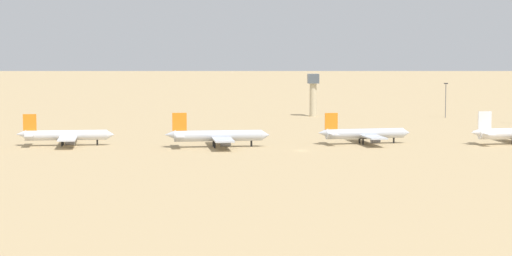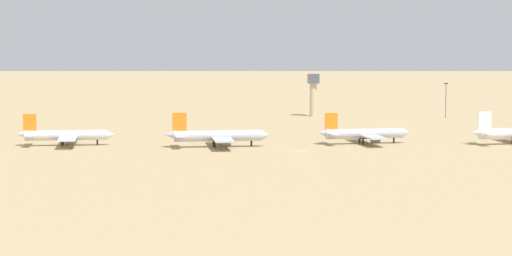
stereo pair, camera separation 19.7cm
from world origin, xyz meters
TOP-DOWN VIEW (x-y plane):
  - ground at (0.00, 0.00)m, footprint 4000.00×4000.00m
  - ridge_west at (-150.00, 911.75)m, footprint 442.63×368.03m
  - ridge_center at (182.23, 1194.34)m, footprint 387.55×321.40m
  - parked_jet_orange_2 at (-79.32, 16.84)m, footprint 33.08×27.93m
  - parked_jet_orange_3 at (-27.63, 10.66)m, footprint 35.55×30.03m
  - parked_jet_orange_4 at (23.02, 18.95)m, footprint 33.08×28.17m
  - control_tower at (15.69, 134.49)m, footprint 5.20×5.20m
  - light_pole_mid at (74.81, 124.93)m, footprint 1.80×0.50m

SIDE VIEW (x-z plane):
  - ground at x=0.00m, z-range 0.00..0.00m
  - parked_jet_orange_2 at x=-79.32m, z-range -1.88..9.04m
  - parked_jet_orange_4 at x=23.02m, z-range -1.89..9.06m
  - parked_jet_orange_3 at x=-27.63m, z-range -2.02..9.71m
  - light_pole_mid at x=74.81m, z-range 1.21..16.92m
  - control_tower at x=15.69m, z-range 2.01..21.46m
  - ridge_center at x=182.23m, z-range 0.00..63.84m
  - ridge_west at x=-150.00m, z-range 0.00..67.30m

